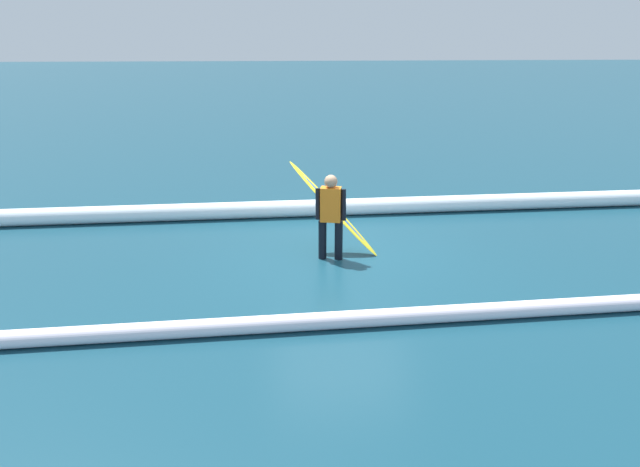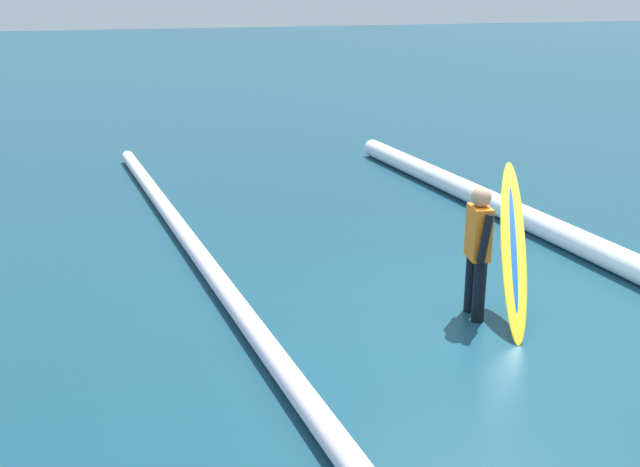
% 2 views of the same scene
% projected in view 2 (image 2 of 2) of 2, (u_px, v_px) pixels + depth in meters
% --- Properties ---
extents(ground_plane, '(123.90, 123.90, 0.00)m').
position_uv_depth(ground_plane, '(498.00, 321.00, 8.47)').
color(ground_plane, '#153E4F').
extents(surfer, '(0.51, 0.26, 1.50)m').
position_uv_depth(surfer, '(478.00, 246.00, 8.36)').
color(surfer, black).
rests_on(surfer, ground_plane).
extents(surfboard, '(1.63, 0.92, 1.60)m').
position_uv_depth(surfboard, '(513.00, 248.00, 8.42)').
color(surfboard, yellow).
rests_on(surfboard, ground_plane).
extents(wave_crest_midground, '(18.20, 1.33, 0.24)m').
position_uv_depth(wave_crest_midground, '(253.00, 328.00, 8.03)').
color(wave_crest_midground, white).
rests_on(wave_crest_midground, ground_plane).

